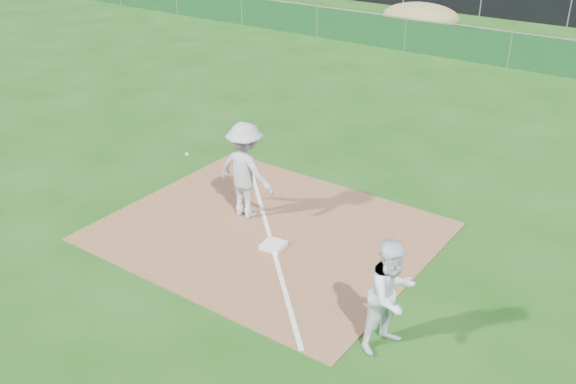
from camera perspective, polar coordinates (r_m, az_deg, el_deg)
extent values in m
plane|color=#17480F|center=(19.70, 14.31, 7.42)|extent=(90.00, 90.00, 0.00)
cube|color=brown|center=(12.41, -1.78, -3.51)|extent=(6.00, 5.00, 0.02)
cube|color=white|center=(12.40, -1.78, -3.45)|extent=(5.01, 5.01, 0.01)
cube|color=#113E19|center=(24.10, 19.12, 11.77)|extent=(44.00, 0.05, 1.20)
ellipsoid|color=olive|center=(29.00, 11.70, 14.99)|extent=(3.38, 2.60, 1.17)
cube|color=black|center=(31.65, 23.84, 14.88)|extent=(46.00, 0.04, 1.80)
cube|color=white|center=(11.86, -1.30, -4.75)|extent=(0.45, 0.45, 0.08)
imported|color=silver|center=(12.55, -3.79, 1.93)|extent=(1.29, 0.76, 1.96)
sphere|color=white|center=(13.83, -8.99, 3.34)|extent=(0.08, 0.08, 0.08)
imported|color=white|center=(9.29, 9.16, -9.08)|extent=(0.90, 1.02, 1.75)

